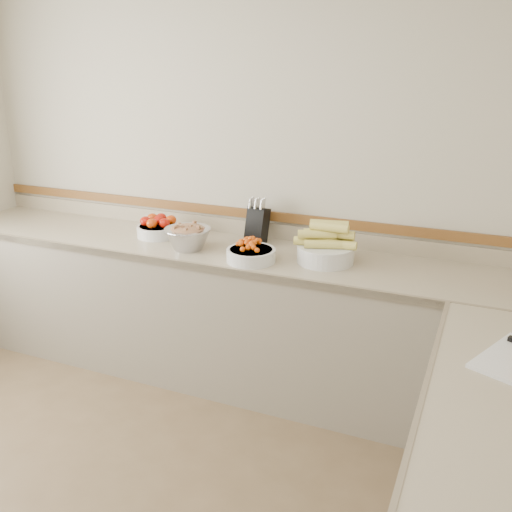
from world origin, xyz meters
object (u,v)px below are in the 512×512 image
at_px(corn_bowl, 326,248).
at_px(knife_block, 257,224).
at_px(tomato_bowl, 158,228).
at_px(rhubarb_bowl, 188,236).
at_px(cherry_tomato_bowl, 251,253).

bearing_deg(corn_bowl, knife_block, 159.13).
height_order(tomato_bowl, rhubarb_bowl, rhubarb_bowl).
bearing_deg(cherry_tomato_bowl, corn_bowl, 21.35).
xyz_separation_m(tomato_bowl, corn_bowl, (1.17, -0.06, 0.03)).
distance_m(tomato_bowl, rhubarb_bowl, 0.36).
bearing_deg(tomato_bowl, cherry_tomato_bowl, -15.70).
bearing_deg(knife_block, tomato_bowl, -168.24).
relative_size(corn_bowl, rhubarb_bowl, 1.27).
bearing_deg(knife_block, corn_bowl, -20.87).
bearing_deg(tomato_bowl, corn_bowl, -2.85).
relative_size(knife_block, tomato_bowl, 1.06).
height_order(tomato_bowl, cherry_tomato_bowl, cherry_tomato_bowl).
distance_m(knife_block, rhubarb_bowl, 0.45).
relative_size(cherry_tomato_bowl, corn_bowl, 0.79).
xyz_separation_m(knife_block, rhubarb_bowl, (-0.34, -0.30, -0.04)).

